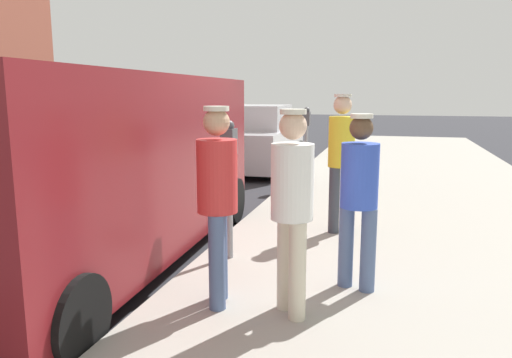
% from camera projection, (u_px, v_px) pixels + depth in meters
% --- Properties ---
extents(ground_plane, '(80.00, 80.00, 0.00)m').
position_uv_depth(ground_plane, '(148.00, 244.00, 6.45)').
color(ground_plane, '#2D2D33').
extents(sidewalk_slab, '(5.00, 32.00, 0.15)m').
position_uv_depth(sidewalk_slab, '(429.00, 262.00, 5.53)').
color(sidewalk_slab, '#9E998E').
rests_on(sidewalk_slab, ground).
extents(parking_meter_near, '(0.14, 0.18, 1.52)m').
position_uv_depth(parking_meter_near, '(229.00, 166.00, 5.29)').
color(parking_meter_near, gray).
rests_on(parking_meter_near, sidewalk_slab).
extents(parking_meter_far, '(0.14, 0.18, 1.52)m').
position_uv_depth(parking_meter_far, '(306.00, 131.00, 10.05)').
color(parking_meter_far, gray).
rests_on(parking_meter_far, sidewalk_slab).
extents(pedestrian_in_yellow, '(0.34, 0.34, 1.79)m').
position_uv_depth(pedestrian_in_yellow, '(341.00, 153.00, 6.34)').
color(pedestrian_in_yellow, '#383D47').
rests_on(pedestrian_in_yellow, sidewalk_slab).
extents(pedestrian_in_red, '(0.34, 0.35, 1.70)m').
position_uv_depth(pedestrian_in_red, '(217.00, 193.00, 4.11)').
color(pedestrian_in_red, '#4C608C').
rests_on(pedestrian_in_red, sidewalk_slab).
extents(pedestrian_in_blue, '(0.35, 0.34, 1.62)m').
position_uv_depth(pedestrian_in_blue, '(359.00, 191.00, 4.45)').
color(pedestrian_in_blue, '#4C608C').
rests_on(pedestrian_in_blue, sidewalk_slab).
extents(pedestrian_in_white, '(0.34, 0.34, 1.68)m').
position_uv_depth(pedestrian_in_white, '(292.00, 200.00, 3.91)').
color(pedestrian_in_white, beige).
rests_on(pedestrian_in_white, sidewalk_slab).
extents(parked_van, '(2.28, 5.26, 2.15)m').
position_uv_depth(parked_van, '(102.00, 164.00, 5.60)').
color(parked_van, maroon).
rests_on(parked_van, ground).
extents(parked_sedan_ahead, '(2.05, 4.45, 1.65)m').
position_uv_depth(parked_sedan_ahead, '(256.00, 140.00, 12.75)').
color(parked_sedan_ahead, '#BCBCC1').
rests_on(parked_sedan_ahead, ground).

